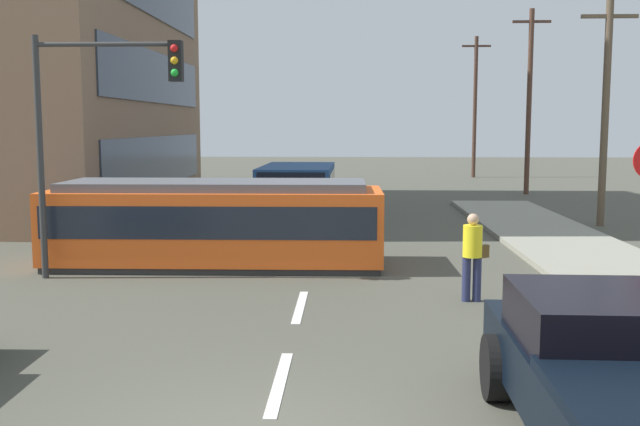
{
  "coord_description": "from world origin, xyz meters",
  "views": [
    {
      "loc": [
        0.89,
        -7.15,
        3.31
      ],
      "look_at": [
        0.22,
        9.57,
        1.31
      ],
      "focal_mm": 41.35,
      "sensor_mm": 36.0,
      "label": 1
    }
  ],
  "objects_px": {
    "pickup_truck_parked": "(625,379)",
    "utility_pole_distant": "(475,105)",
    "traffic_light_mast": "(96,109)",
    "utility_pole_mid": "(605,108)",
    "parked_sedan_mid": "(120,218)",
    "utility_pole_far": "(529,99)",
    "pedestrian_crossing": "(473,252)",
    "streetcar_tram": "(216,222)",
    "city_bus": "(298,187)"
  },
  "relations": [
    {
      "from": "pedestrian_crossing",
      "to": "utility_pole_distant",
      "type": "height_order",
      "value": "utility_pole_distant"
    },
    {
      "from": "utility_pole_mid",
      "to": "traffic_light_mast",
      "type": "bearing_deg",
      "value": -146.61
    },
    {
      "from": "pickup_truck_parked",
      "to": "utility_pole_distant",
      "type": "bearing_deg",
      "value": 82.66
    },
    {
      "from": "streetcar_tram",
      "to": "city_bus",
      "type": "bearing_deg",
      "value": 82.42
    },
    {
      "from": "parked_sedan_mid",
      "to": "utility_pole_far",
      "type": "bearing_deg",
      "value": 44.02
    },
    {
      "from": "traffic_light_mast",
      "to": "pedestrian_crossing",
      "type": "bearing_deg",
      "value": -13.01
    },
    {
      "from": "city_bus",
      "to": "pedestrian_crossing",
      "type": "bearing_deg",
      "value": -71.91
    },
    {
      "from": "utility_pole_mid",
      "to": "streetcar_tram",
      "type": "bearing_deg",
      "value": -147.07
    },
    {
      "from": "pickup_truck_parked",
      "to": "traffic_light_mast",
      "type": "relative_size",
      "value": 0.97
    },
    {
      "from": "city_bus",
      "to": "utility_pole_mid",
      "type": "height_order",
      "value": "utility_pole_mid"
    },
    {
      "from": "utility_pole_mid",
      "to": "parked_sedan_mid",
      "type": "bearing_deg",
      "value": -167.03
    },
    {
      "from": "traffic_light_mast",
      "to": "utility_pole_far",
      "type": "bearing_deg",
      "value": 55.56
    },
    {
      "from": "city_bus",
      "to": "utility_pole_mid",
      "type": "distance_m",
      "value": 10.77
    },
    {
      "from": "utility_pole_far",
      "to": "utility_pole_distant",
      "type": "bearing_deg",
      "value": 93.01
    },
    {
      "from": "pedestrian_crossing",
      "to": "traffic_light_mast",
      "type": "height_order",
      "value": "traffic_light_mast"
    },
    {
      "from": "pickup_truck_parked",
      "to": "utility_pole_distant",
      "type": "relative_size",
      "value": 0.57
    },
    {
      "from": "parked_sedan_mid",
      "to": "utility_pole_mid",
      "type": "xyz_separation_m",
      "value": [
        15.01,
        3.46,
        3.24
      ]
    },
    {
      "from": "utility_pole_mid",
      "to": "utility_pole_far",
      "type": "bearing_deg",
      "value": 88.87
    },
    {
      "from": "streetcar_tram",
      "to": "utility_pole_distant",
      "type": "xyz_separation_m",
      "value": [
        11.07,
        30.29,
        3.57
      ]
    },
    {
      "from": "pickup_truck_parked",
      "to": "utility_pole_distant",
      "type": "xyz_separation_m",
      "value": [
        5.18,
        40.19,
        3.81
      ]
    },
    {
      "from": "pedestrian_crossing",
      "to": "utility_pole_distant",
      "type": "xyz_separation_m",
      "value": [
        5.61,
        33.66,
        3.66
      ]
    },
    {
      "from": "utility_pole_far",
      "to": "streetcar_tram",
      "type": "bearing_deg",
      "value": -122.01
    },
    {
      "from": "city_bus",
      "to": "utility_pole_far",
      "type": "relative_size",
      "value": 0.61
    },
    {
      "from": "city_bus",
      "to": "utility_pole_distant",
      "type": "bearing_deg",
      "value": 64.77
    },
    {
      "from": "city_bus",
      "to": "pickup_truck_parked",
      "type": "bearing_deg",
      "value": -76.57
    },
    {
      "from": "utility_pole_mid",
      "to": "utility_pole_far",
      "type": "relative_size",
      "value": 0.84
    },
    {
      "from": "traffic_light_mast",
      "to": "utility_pole_mid",
      "type": "height_order",
      "value": "utility_pole_mid"
    },
    {
      "from": "pickup_truck_parked",
      "to": "traffic_light_mast",
      "type": "distance_m",
      "value": 11.95
    },
    {
      "from": "pedestrian_crossing",
      "to": "utility_pole_mid",
      "type": "relative_size",
      "value": 0.23
    },
    {
      "from": "streetcar_tram",
      "to": "utility_pole_far",
      "type": "relative_size",
      "value": 0.89
    },
    {
      "from": "traffic_light_mast",
      "to": "streetcar_tram",
      "type": "bearing_deg",
      "value": 35.69
    },
    {
      "from": "pedestrian_crossing",
      "to": "traffic_light_mast",
      "type": "distance_m",
      "value": 8.34
    },
    {
      "from": "streetcar_tram",
      "to": "pickup_truck_parked",
      "type": "bearing_deg",
      "value": -59.25
    },
    {
      "from": "utility_pole_distant",
      "to": "city_bus",
      "type": "bearing_deg",
      "value": -115.23
    },
    {
      "from": "pickup_truck_parked",
      "to": "utility_pole_far",
      "type": "bearing_deg",
      "value": 78.55
    },
    {
      "from": "pedestrian_crossing",
      "to": "streetcar_tram",
      "type": "bearing_deg",
      "value": 148.27
    },
    {
      "from": "streetcar_tram",
      "to": "pedestrian_crossing",
      "type": "height_order",
      "value": "streetcar_tram"
    },
    {
      "from": "city_bus",
      "to": "streetcar_tram",
      "type": "bearing_deg",
      "value": -97.58
    },
    {
      "from": "streetcar_tram",
      "to": "traffic_light_mast",
      "type": "bearing_deg",
      "value": -144.31
    },
    {
      "from": "streetcar_tram",
      "to": "utility_pole_distant",
      "type": "relative_size",
      "value": 0.88
    },
    {
      "from": "pedestrian_crossing",
      "to": "utility_pole_far",
      "type": "bearing_deg",
      "value": 74.25
    },
    {
      "from": "pedestrian_crossing",
      "to": "utility_pole_mid",
      "type": "xyz_separation_m",
      "value": [
        6.0,
        10.79,
        2.92
      ]
    },
    {
      "from": "pedestrian_crossing",
      "to": "utility_pole_distant",
      "type": "bearing_deg",
      "value": 80.54
    },
    {
      "from": "parked_sedan_mid",
      "to": "utility_pole_far",
      "type": "height_order",
      "value": "utility_pole_far"
    },
    {
      "from": "streetcar_tram",
      "to": "utility_pole_mid",
      "type": "distance_m",
      "value": 13.94
    },
    {
      "from": "parked_sedan_mid",
      "to": "traffic_light_mast",
      "type": "distance_m",
      "value": 6.47
    },
    {
      "from": "streetcar_tram",
      "to": "city_bus",
      "type": "distance_m",
      "value": 9.56
    },
    {
      "from": "streetcar_tram",
      "to": "pickup_truck_parked",
      "type": "relative_size",
      "value": 1.55
    },
    {
      "from": "pickup_truck_parked",
      "to": "utility_pole_far",
      "type": "height_order",
      "value": "utility_pole_far"
    },
    {
      "from": "parked_sedan_mid",
      "to": "streetcar_tram",
      "type": "bearing_deg",
      "value": -48.14
    }
  ]
}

